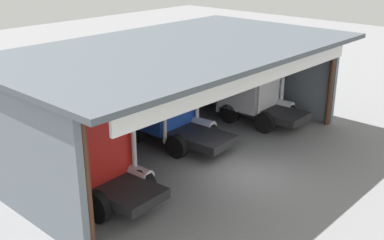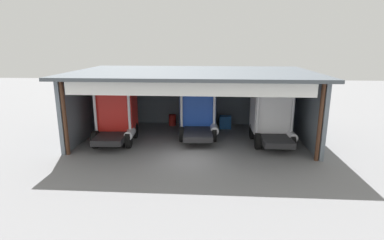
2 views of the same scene
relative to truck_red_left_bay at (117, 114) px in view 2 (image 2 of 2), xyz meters
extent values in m
plane|color=slate|center=(5.13, -2.92, -1.91)|extent=(80.00, 80.00, 0.00)
cube|color=slate|center=(5.13, 5.18, 0.38)|extent=(15.22, 0.24, 4.57)
cube|color=slate|center=(-2.48, 1.13, 0.38)|extent=(0.24, 8.10, 4.57)
cube|color=slate|center=(12.75, 1.13, 0.38)|extent=(0.24, 8.10, 4.57)
cube|color=#474E55|center=(5.13, 0.59, 2.76)|extent=(15.82, 9.18, 0.20)
cylinder|color=#4C2D1E|center=(-2.23, -2.77, 0.38)|extent=(0.24, 0.24, 4.57)
cylinder|color=#4C2D1E|center=(12.50, -2.77, 0.38)|extent=(0.24, 0.24, 4.57)
cube|color=white|center=(5.13, -3.35, 2.31)|extent=(13.70, 0.12, 0.90)
cube|color=red|center=(-0.04, 0.24, 0.33)|extent=(2.56, 2.24, 2.86)
cube|color=black|center=(-0.10, 1.30, 0.83)|extent=(2.08, 0.18, 0.86)
cube|color=silver|center=(-0.10, 1.33, -1.20)|extent=(2.33, 0.30, 0.44)
cube|color=#232326|center=(0.06, -1.39, -1.17)|extent=(2.00, 3.06, 0.36)
cylinder|color=silver|center=(-1.06, -1.02, 0.14)|extent=(0.18, 0.18, 2.99)
cylinder|color=silver|center=(1.13, -0.90, 0.14)|extent=(0.18, 0.18, 2.99)
cylinder|color=silver|center=(1.14, -1.02, -1.05)|extent=(0.63, 1.23, 0.56)
cylinder|color=black|center=(-1.13, 0.59, -1.35)|extent=(0.36, 1.12, 1.11)
cylinder|color=black|center=(1.01, 0.72, -1.35)|extent=(0.36, 1.12, 1.11)
cylinder|color=black|center=(-1.01, -1.45, -1.35)|extent=(0.36, 1.12, 1.11)
cylinder|color=black|center=(1.13, -1.32, -1.35)|extent=(0.36, 1.12, 1.11)
cube|color=#1E47B7|center=(5.39, 2.30, 0.23)|extent=(2.66, 2.71, 2.74)
cube|color=black|center=(5.32, 3.61, 0.71)|extent=(2.14, 0.18, 0.82)
cube|color=silver|center=(5.32, 3.64, -1.24)|extent=(2.40, 0.30, 0.44)
cube|color=#232326|center=(5.51, 0.22, -1.21)|extent=(2.10, 3.89, 0.36)
cylinder|color=silver|center=(4.34, 0.81, 0.11)|extent=(0.18, 0.18, 3.01)
cylinder|color=silver|center=(6.61, 0.93, 0.11)|extent=(0.18, 0.18, 3.01)
cylinder|color=silver|center=(6.63, 0.59, -1.09)|extent=(0.63, 1.23, 0.56)
cylinder|color=black|center=(4.26, 2.75, -1.39)|extent=(0.36, 1.05, 1.03)
cylinder|color=black|center=(6.48, 2.88, -1.39)|extent=(0.36, 1.05, 1.03)
cylinder|color=black|center=(4.40, 0.16, -1.39)|extent=(0.36, 1.05, 1.03)
cylinder|color=black|center=(6.62, 0.29, -1.39)|extent=(0.36, 1.05, 1.03)
cube|color=white|center=(10.40, 0.68, 0.28)|extent=(2.50, 2.38, 2.84)
cube|color=black|center=(10.37, 1.85, 0.77)|extent=(2.07, 0.12, 0.85)
cube|color=silver|center=(10.37, 1.88, -1.24)|extent=(2.32, 0.23, 0.44)
cube|color=#232326|center=(10.45, -0.99, -1.21)|extent=(1.91, 3.08, 0.36)
cylinder|color=silver|center=(9.35, -0.66, 0.04)|extent=(0.18, 0.18, 2.86)
cylinder|color=silver|center=(11.54, -0.59, 0.04)|extent=(0.18, 0.18, 2.86)
cylinder|color=silver|center=(11.54, -0.65, -1.09)|extent=(0.59, 1.22, 0.56)
cylinder|color=black|center=(9.32, 1.11, -1.39)|extent=(0.33, 1.05, 1.04)
cylinder|color=black|center=(11.46, 1.17, -1.39)|extent=(0.33, 1.05, 1.04)
cylinder|color=black|center=(9.39, -1.02, -1.39)|extent=(0.33, 1.05, 1.04)
cylinder|color=black|center=(11.52, -0.95, -1.39)|extent=(0.33, 1.05, 1.04)
cylinder|color=#B21E19|center=(3.21, 4.36, -1.46)|extent=(0.58, 0.58, 0.89)
cube|color=#1E59A5|center=(7.52, 3.73, -1.41)|extent=(0.90, 0.60, 1.00)
camera|label=1|loc=(-9.00, -12.98, 6.83)|focal=44.20mm
camera|label=2|loc=(6.45, -19.55, 4.66)|focal=28.31mm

